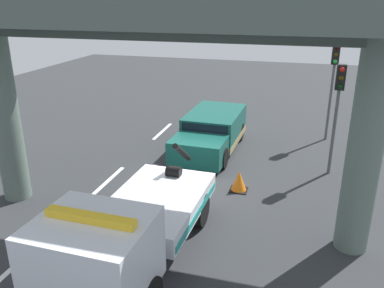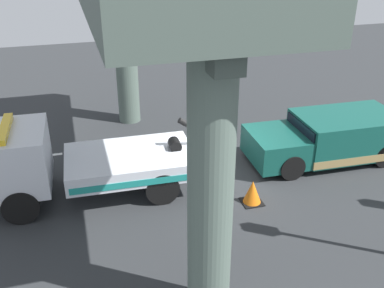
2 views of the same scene
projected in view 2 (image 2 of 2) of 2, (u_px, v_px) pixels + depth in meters
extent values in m
cube|color=#2D3033|center=(213.00, 176.00, 14.62)|extent=(60.00, 40.00, 0.10)
cube|color=silver|center=(327.00, 121.00, 18.62)|extent=(2.60, 0.16, 0.01)
cube|color=silver|center=(189.00, 138.00, 17.13)|extent=(2.60, 0.16, 0.01)
cube|color=silver|center=(24.00, 158.00, 15.64)|extent=(2.60, 0.16, 0.01)
cube|color=silver|center=(130.00, 161.00, 13.50)|extent=(3.91, 2.52, 0.55)
cube|color=silver|center=(11.00, 158.00, 12.52)|extent=(2.12, 2.37, 1.65)
cube|color=teal|center=(136.00, 184.00, 12.48)|extent=(3.65, 0.13, 0.20)
cylinder|color=black|center=(200.00, 132.00, 13.66)|extent=(1.42, 0.22, 1.07)
cylinder|color=black|center=(175.00, 145.00, 13.63)|extent=(0.37, 0.46, 0.36)
cube|color=yellow|center=(5.00, 129.00, 12.12)|extent=(0.30, 1.93, 0.16)
cylinder|color=black|center=(21.00, 206.00, 12.09)|extent=(1.01, 0.35, 1.00)
cylinder|color=black|center=(27.00, 170.00, 13.90)|extent=(1.01, 0.35, 1.00)
cylinder|color=black|center=(162.00, 188.00, 12.95)|extent=(1.01, 0.35, 1.00)
cylinder|color=black|center=(150.00, 155.00, 14.76)|extent=(1.01, 0.35, 1.00)
cube|color=#145147|center=(346.00, 133.00, 15.38)|extent=(3.52, 2.31, 1.35)
cube|color=#145147|center=(276.00, 147.00, 14.89)|extent=(1.79, 2.16, 0.95)
cube|color=black|center=(300.00, 130.00, 14.86)|extent=(0.12, 1.94, 0.59)
cube|color=#9E8451|center=(344.00, 146.00, 15.59)|extent=(3.54, 2.32, 0.28)
cylinder|color=black|center=(292.00, 167.00, 14.21)|extent=(0.85, 0.31, 0.84)
cylinder|color=black|center=(268.00, 142.00, 15.88)|extent=(0.85, 0.31, 0.84)
cylinder|color=black|center=(384.00, 155.00, 14.97)|extent=(0.85, 0.31, 0.84)
cylinder|color=black|center=(352.00, 132.00, 16.64)|extent=(0.85, 0.31, 0.84)
cylinder|color=#596B60|center=(210.00, 195.00, 8.28)|extent=(0.87, 0.87, 5.70)
cylinder|color=#596B60|center=(126.00, 53.00, 17.46)|extent=(0.87, 0.87, 5.70)
cube|color=#3E4A43|center=(149.00, 3.00, 11.70)|extent=(0.50, 12.25, 0.36)
cone|color=orange|center=(252.00, 192.00, 13.00)|extent=(0.55, 0.55, 0.72)
cube|color=black|center=(252.00, 202.00, 13.15)|extent=(0.61, 0.61, 0.03)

